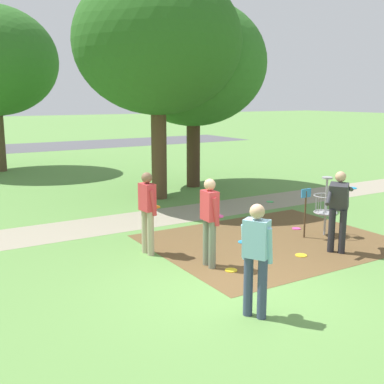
{
  "coord_description": "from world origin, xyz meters",
  "views": [
    {
      "loc": [
        -4.56,
        -6.08,
        3.2
      ],
      "look_at": [
        1.16,
        3.39,
        1.0
      ],
      "focal_mm": 44.85,
      "sensor_mm": 36.0,
      "label": 1
    }
  ],
  "objects_px": {
    "tree_mid_left": "(158,43)",
    "frisbee_near_basket": "(244,242)",
    "player_waiting_left": "(148,208)",
    "frisbee_mid_grass": "(296,229)",
    "player_throwing": "(256,254)",
    "tree_near_left": "(193,64)",
    "disc_golf_basket": "(324,204)",
    "player_foreground_watching": "(210,217)",
    "frisbee_scattered_a": "(270,202)",
    "frisbee_by_tee": "(301,255)",
    "frisbee_far_right": "(249,221)",
    "player_waiting_right": "(339,206)",
    "frisbee_far_left": "(231,270)"
  },
  "relations": [
    {
      "from": "tree_mid_left",
      "to": "frisbee_near_basket",
      "type": "bearing_deg",
      "value": -96.51
    },
    {
      "from": "player_waiting_left",
      "to": "frisbee_mid_grass",
      "type": "xyz_separation_m",
      "value": [
        3.96,
        -0.19,
        -0.96
      ]
    },
    {
      "from": "player_throwing",
      "to": "tree_near_left",
      "type": "bearing_deg",
      "value": 63.66
    },
    {
      "from": "disc_golf_basket",
      "to": "player_foreground_watching",
      "type": "height_order",
      "value": "player_foreground_watching"
    },
    {
      "from": "frisbee_scattered_a",
      "to": "frisbee_by_tee",
      "type": "bearing_deg",
      "value": -123.19
    },
    {
      "from": "player_foreground_watching",
      "to": "frisbee_far_right",
      "type": "relative_size",
      "value": 6.61
    },
    {
      "from": "disc_golf_basket",
      "to": "player_throwing",
      "type": "relative_size",
      "value": 0.81
    },
    {
      "from": "player_waiting_left",
      "to": "tree_mid_left",
      "type": "distance_m",
      "value": 6.77
    },
    {
      "from": "frisbee_mid_grass",
      "to": "player_waiting_right",
      "type": "bearing_deg",
      "value": -107.22
    },
    {
      "from": "player_throwing",
      "to": "tree_mid_left",
      "type": "xyz_separation_m",
      "value": [
        2.69,
        8.28,
        3.84
      ]
    },
    {
      "from": "player_foreground_watching",
      "to": "frisbee_near_basket",
      "type": "xyz_separation_m",
      "value": [
        1.5,
        0.89,
        -0.96
      ]
    },
    {
      "from": "frisbee_far_left",
      "to": "frisbee_mid_grass",
      "type": "bearing_deg",
      "value": 26.41
    },
    {
      "from": "player_waiting_left",
      "to": "frisbee_near_basket",
      "type": "height_order",
      "value": "player_waiting_left"
    },
    {
      "from": "player_waiting_left",
      "to": "frisbee_scattered_a",
      "type": "relative_size",
      "value": 7.83
    },
    {
      "from": "disc_golf_basket",
      "to": "frisbee_far_right",
      "type": "bearing_deg",
      "value": 109.63
    },
    {
      "from": "frisbee_scattered_a",
      "to": "tree_mid_left",
      "type": "distance_m",
      "value": 5.95
    },
    {
      "from": "player_throwing",
      "to": "frisbee_by_tee",
      "type": "relative_size",
      "value": 7.14
    },
    {
      "from": "frisbee_near_basket",
      "to": "player_throwing",
      "type": "bearing_deg",
      "value": -124.66
    },
    {
      "from": "player_waiting_right",
      "to": "tree_mid_left",
      "type": "bearing_deg",
      "value": 95.39
    },
    {
      "from": "frisbee_by_tee",
      "to": "frisbee_far_left",
      "type": "distance_m",
      "value": 1.73
    },
    {
      "from": "player_throwing",
      "to": "frisbee_mid_grass",
      "type": "distance_m",
      "value": 5.16
    },
    {
      "from": "disc_golf_basket",
      "to": "tree_near_left",
      "type": "relative_size",
      "value": 0.21
    },
    {
      "from": "disc_golf_basket",
      "to": "frisbee_by_tee",
      "type": "xyz_separation_m",
      "value": [
        -1.47,
        -0.84,
        -0.74
      ]
    },
    {
      "from": "player_waiting_left",
      "to": "frisbee_scattered_a",
      "type": "height_order",
      "value": "player_waiting_left"
    },
    {
      "from": "player_throwing",
      "to": "frisbee_scattered_a",
      "type": "distance_m",
      "value": 8.07
    },
    {
      "from": "player_waiting_left",
      "to": "tree_near_left",
      "type": "height_order",
      "value": "tree_near_left"
    },
    {
      "from": "frisbee_mid_grass",
      "to": "frisbee_scattered_a",
      "type": "height_order",
      "value": "same"
    },
    {
      "from": "frisbee_near_basket",
      "to": "frisbee_by_tee",
      "type": "relative_size",
      "value": 1.04
    },
    {
      "from": "player_foreground_watching",
      "to": "frisbee_mid_grass",
      "type": "distance_m",
      "value": 3.6
    },
    {
      "from": "disc_golf_basket",
      "to": "player_foreground_watching",
      "type": "xyz_separation_m",
      "value": [
        -3.42,
        -0.39,
        0.21
      ]
    },
    {
      "from": "frisbee_far_right",
      "to": "frisbee_scattered_a",
      "type": "xyz_separation_m",
      "value": [
        2.01,
        1.53,
        0.0
      ]
    },
    {
      "from": "tree_mid_left",
      "to": "frisbee_mid_grass",
      "type": "bearing_deg",
      "value": -76.67
    },
    {
      "from": "player_waiting_left",
      "to": "tree_near_left",
      "type": "xyz_separation_m",
      "value": [
        4.77,
        6.05,
        3.36
      ]
    },
    {
      "from": "frisbee_mid_grass",
      "to": "frisbee_far_left",
      "type": "xyz_separation_m",
      "value": [
        -3.07,
        -1.53,
        0.0
      ]
    },
    {
      "from": "frisbee_far_left",
      "to": "player_throwing",
      "type": "bearing_deg",
      "value": -115.27
    },
    {
      "from": "frisbee_far_left",
      "to": "frisbee_near_basket",
      "type": "bearing_deg",
      "value": 45.58
    },
    {
      "from": "player_waiting_left",
      "to": "player_waiting_right",
      "type": "xyz_separation_m",
      "value": [
        3.41,
        -1.96,
        0.02
      ]
    },
    {
      "from": "frisbee_near_basket",
      "to": "frisbee_scattered_a",
      "type": "height_order",
      "value": "same"
    },
    {
      "from": "disc_golf_basket",
      "to": "frisbee_near_basket",
      "type": "height_order",
      "value": "disc_golf_basket"
    },
    {
      "from": "frisbee_by_tee",
      "to": "tree_mid_left",
      "type": "bearing_deg",
      "value": 88.7
    },
    {
      "from": "frisbee_by_tee",
      "to": "frisbee_far_right",
      "type": "xyz_separation_m",
      "value": [
        0.79,
        2.76,
        0.0
      ]
    },
    {
      "from": "frisbee_far_right",
      "to": "frisbee_by_tee",
      "type": "bearing_deg",
      "value": -106.01
    },
    {
      "from": "frisbee_by_tee",
      "to": "frisbee_far_right",
      "type": "bearing_deg",
      "value": 73.99
    },
    {
      "from": "player_foreground_watching",
      "to": "frisbee_scattered_a",
      "type": "height_order",
      "value": "player_foreground_watching"
    },
    {
      "from": "tree_near_left",
      "to": "frisbee_near_basket",
      "type": "bearing_deg",
      "value": -111.95
    },
    {
      "from": "player_foreground_watching",
      "to": "player_waiting_left",
      "type": "bearing_deg",
      "value": 117.28
    },
    {
      "from": "disc_golf_basket",
      "to": "frisbee_far_left",
      "type": "distance_m",
      "value": 3.39
    },
    {
      "from": "frisbee_far_left",
      "to": "frisbee_scattered_a",
      "type": "relative_size",
      "value": 1.06
    },
    {
      "from": "player_waiting_left",
      "to": "frisbee_by_tee",
      "type": "height_order",
      "value": "player_waiting_left"
    },
    {
      "from": "player_throwing",
      "to": "disc_golf_basket",
      "type": "bearing_deg",
      "value": 32.17
    }
  ]
}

